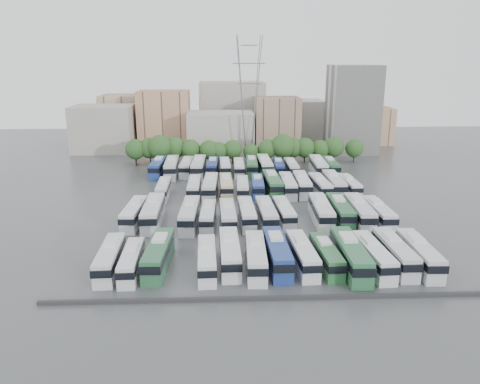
{
  "coord_description": "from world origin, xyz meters",
  "views": [
    {
      "loc": [
        -6.11,
        -83.38,
        28.24
      ],
      "look_at": [
        -2.44,
        3.73,
        3.0
      ],
      "focal_mm": 35.0,
      "sensor_mm": 36.0,
      "label": 1
    }
  ],
  "objects_px": {
    "bus_r2_s3": "(194,188)",
    "bus_r3_s3": "(198,167)",
    "bus_r3_s6": "(239,167)",
    "bus_r3_s13": "(331,166)",
    "bus_r2_s5": "(226,186)",
    "bus_r2_s4": "(210,187)",
    "bus_r1_s1": "(153,212)",
    "bus_r3_s4": "(213,166)",
    "bus_r2_s1": "(163,189)",
    "bus_r0_s11": "(373,256)",
    "electricity_pylon": "(249,92)",
    "bus_r2_s12": "(334,184)",
    "bus_r3_s8": "(265,165)",
    "bus_r0_s10": "(350,255)",
    "bus_r2_s13": "(349,185)",
    "bus_r0_s5": "(230,252)",
    "bus_r1_s11": "(340,211)",
    "bus_r0_s12": "(395,252)",
    "bus_r1_s12": "(359,212)",
    "bus_r1_s0": "(134,213)",
    "bus_r1_s3": "(190,214)",
    "bus_r1_s7": "(266,214)",
    "bus_r2_s8": "(272,183)",
    "bus_r0_s2": "(159,254)",
    "bus_r0_s9": "(326,255)",
    "bus_r3_s2": "(187,167)",
    "bus_r1_s13": "(378,213)",
    "bus_r0_s4": "(207,259)",
    "bus_r2_s9": "(288,185)",
    "bus_r3_s9": "(279,167)",
    "bus_r3_s7": "(252,166)",
    "apartment_tower": "(352,109)",
    "bus_r1_s5": "(228,216)",
    "bus_r0_s7": "(277,252)",
    "bus_r1_s4": "(208,216)",
    "bus_r0_s1": "(131,261)",
    "bus_r3_s1": "(171,167)",
    "bus_r0_s0": "(110,258)",
    "bus_r3_s10": "(292,167)",
    "bus_r3_s0": "(158,167)",
    "bus_r2_s11": "(320,186)",
    "bus_r1_s6": "(247,214)",
    "bus_r0_s8": "(302,254)"
  },
  "relations": [
    {
      "from": "bus_r1_s1",
      "to": "bus_r3_s4",
      "type": "bearing_deg",
      "value": 74.06
    },
    {
      "from": "bus_r0_s12",
      "to": "bus_r3_s9",
      "type": "bearing_deg",
      "value": 99.43
    },
    {
      "from": "bus_r2_s5",
      "to": "bus_r2_s4",
      "type": "bearing_deg",
      "value": -160.89
    },
    {
      "from": "bus_r0_s5",
      "to": "bus_r3_s4",
      "type": "height_order",
      "value": "bus_r0_s5"
    },
    {
      "from": "bus_r0_s7",
      "to": "bus_r2_s4",
      "type": "height_order",
      "value": "bus_r2_s4"
    },
    {
      "from": "bus_r0_s2",
      "to": "bus_r2_s11",
      "type": "bearing_deg",
      "value": 52.16
    },
    {
      "from": "bus_r0_s9",
      "to": "bus_r2_s13",
      "type": "distance_m",
      "value": 38.56
    },
    {
      "from": "bus_r1_s12",
      "to": "bus_r0_s5",
      "type": "bearing_deg",
      "value": -142.51
    },
    {
      "from": "bus_r2_s8",
      "to": "bus_r3_s7",
      "type": "height_order",
      "value": "bus_r2_s8"
    },
    {
      "from": "bus_r0_s5",
      "to": "bus_r1_s11",
      "type": "height_order",
      "value": "bus_r1_s11"
    },
    {
      "from": "bus_r1_s0",
      "to": "bus_r3_s6",
      "type": "xyz_separation_m",
      "value": [
        19.79,
        34.94,
        -0.11
      ]
    },
    {
      "from": "bus_r2_s9",
      "to": "bus_r3_s9",
      "type": "distance_m",
      "value": 17.96
    },
    {
      "from": "bus_r1_s12",
      "to": "bus_r1_s13",
      "type": "relative_size",
      "value": 1.09
    },
    {
      "from": "bus_r1_s0",
      "to": "bus_r3_s2",
      "type": "distance_m",
      "value": 36.58
    },
    {
      "from": "bus_r1_s1",
      "to": "bus_r1_s6",
      "type": "bearing_deg",
      "value": -2.81
    },
    {
      "from": "bus_r1_s7",
      "to": "bus_r3_s6",
      "type": "height_order",
      "value": "bus_r1_s7"
    },
    {
      "from": "bus_r1_s7",
      "to": "bus_r2_s12",
      "type": "distance_m",
      "value": 25.04
    },
    {
      "from": "apartment_tower",
      "to": "bus_r2_s9",
      "type": "xyz_separation_m",
      "value": [
        -25.85,
        -45.6,
        -11.1
      ]
    },
    {
      "from": "bus_r2_s1",
      "to": "bus_r3_s4",
      "type": "xyz_separation_m",
      "value": [
        10.01,
        19.92,
        0.11
      ]
    },
    {
      "from": "bus_r2_s9",
      "to": "bus_r3_s0",
      "type": "bearing_deg",
      "value": 148.99
    },
    {
      "from": "bus_r2_s12",
      "to": "bus_r3_s8",
      "type": "height_order",
      "value": "same"
    },
    {
      "from": "bus_r0_s7",
      "to": "bus_r3_s1",
      "type": "height_order",
      "value": "bus_r3_s1"
    },
    {
      "from": "bus_r1_s3",
      "to": "bus_r3_s6",
      "type": "distance_m",
      "value": 37.65
    },
    {
      "from": "bus_r3_s6",
      "to": "bus_r3_s10",
      "type": "height_order",
      "value": "bus_r3_s6"
    },
    {
      "from": "bus_r0_s12",
      "to": "bus_r0_s11",
      "type": "bearing_deg",
      "value": -166.97
    },
    {
      "from": "bus_r1_s13",
      "to": "bus_r3_s6",
      "type": "relative_size",
      "value": 1.07
    },
    {
      "from": "bus_r0_s10",
      "to": "bus_r2_s5",
      "type": "bearing_deg",
      "value": 114.77
    },
    {
      "from": "bus_r2_s3",
      "to": "bus_r3_s3",
      "type": "relative_size",
      "value": 0.85
    },
    {
      "from": "bus_r1_s11",
      "to": "bus_r3_s3",
      "type": "distance_m",
      "value": 44.21
    },
    {
      "from": "bus_r0_s4",
      "to": "bus_r0_s8",
      "type": "height_order",
      "value": "bus_r0_s8"
    },
    {
      "from": "bus_r0_s10",
      "to": "bus_r2_s13",
      "type": "distance_m",
      "value": 38.34
    },
    {
      "from": "bus_r0_s1",
      "to": "bus_r1_s4",
      "type": "xyz_separation_m",
      "value": [
        9.93,
        18.31,
        0.03
      ]
    },
    {
      "from": "bus_r3_s3",
      "to": "bus_r2_s3",
      "type": "bearing_deg",
      "value": -88.58
    },
    {
      "from": "bus_r1_s13",
      "to": "bus_r2_s5",
      "type": "xyz_separation_m",
      "value": [
        -26.44,
        19.46,
        -0.06
      ]
    },
    {
      "from": "bus_r2_s5",
      "to": "bus_r3_s3",
      "type": "bearing_deg",
      "value": 109.82
    },
    {
      "from": "bus_r0_s12",
      "to": "bus_r1_s12",
      "type": "height_order",
      "value": "bus_r1_s12"
    },
    {
      "from": "bus_r2_s1",
      "to": "bus_r0_s11",
      "type": "bearing_deg",
      "value": -48.19
    },
    {
      "from": "bus_r1_s7",
      "to": "bus_r2_s8",
      "type": "bearing_deg",
      "value": 78.4
    },
    {
      "from": "electricity_pylon",
      "to": "bus_r1_s1",
      "type": "height_order",
      "value": "electricity_pylon"
    },
    {
      "from": "bus_r0_s10",
      "to": "bus_r1_s13",
      "type": "relative_size",
      "value": 1.11
    },
    {
      "from": "apartment_tower",
      "to": "bus_r1_s5",
      "type": "relative_size",
      "value": 2.17
    },
    {
      "from": "bus_r0_s4",
      "to": "bus_r3_s13",
      "type": "bearing_deg",
      "value": 59.63
    },
    {
      "from": "bus_r0_s5",
      "to": "bus_r2_s9",
      "type": "relative_size",
      "value": 1.01
    },
    {
      "from": "bus_r2_s13",
      "to": "bus_r0_s0",
      "type": "bearing_deg",
      "value": -141.37
    },
    {
      "from": "bus_r2_s5",
      "to": "bus_r3_s7",
      "type": "bearing_deg",
      "value": 68.72
    },
    {
      "from": "bus_r2_s3",
      "to": "bus_r3_s3",
      "type": "distance_m",
      "value": 18.22
    },
    {
      "from": "apartment_tower",
      "to": "bus_r3_s9",
      "type": "xyz_separation_m",
      "value": [
        -25.63,
        -27.64,
        -11.28
      ]
    },
    {
      "from": "bus_r1_s4",
      "to": "bus_r2_s13",
      "type": "xyz_separation_m",
      "value": [
        29.87,
        18.65,
        0.01
      ]
    },
    {
      "from": "bus_r0_s2",
      "to": "bus_r0_s11",
      "type": "bearing_deg",
      "value": -0.3
    },
    {
      "from": "bus_r3_s6",
      "to": "bus_r3_s13",
      "type": "height_order",
      "value": "bus_r3_s13"
    }
  ]
}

